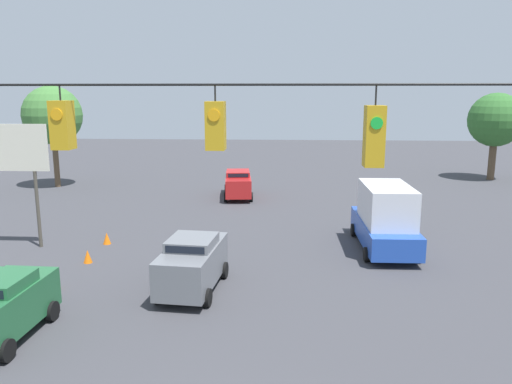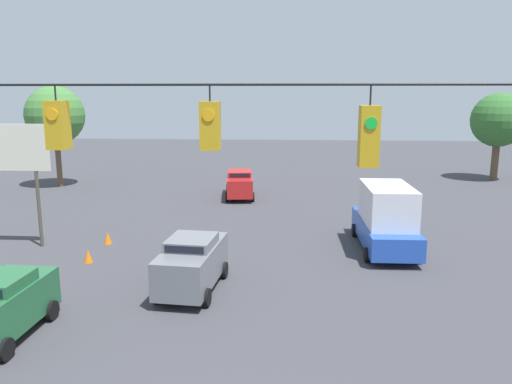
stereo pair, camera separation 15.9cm
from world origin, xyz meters
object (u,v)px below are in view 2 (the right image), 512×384
at_px(sedan_red_withflow_deep, 240,183).
at_px(box_truck_blue_oncoming_far, 386,218).
at_px(sedan_grey_withflow_mid, 192,263).
at_px(traffic_cone_fifth, 108,238).
at_px(overhead_signal_span, 208,205).
at_px(traffic_cone_second, 18,310).
at_px(tree_horizon_left, 55,115).
at_px(traffic_cone_third, 55,280).
at_px(traffic_cone_fourth, 88,256).
at_px(roadside_billboard, 0,156).
at_px(tree_horizon_right, 499,120).

bearing_deg(sedan_red_withflow_deep, box_truck_blue_oncoming_far, 124.85).
distance_m(sedan_grey_withflow_mid, box_truck_blue_oncoming_far, 9.66).
relative_size(box_truck_blue_oncoming_far, traffic_cone_fifth, 10.76).
distance_m(overhead_signal_span, box_truck_blue_oncoming_far, 15.83).
height_order(traffic_cone_second, tree_horizon_left, tree_horizon_left).
bearing_deg(traffic_cone_third, box_truck_blue_oncoming_far, -157.27).
bearing_deg(box_truck_blue_oncoming_far, traffic_cone_fifth, -0.13).
distance_m(box_truck_blue_oncoming_far, traffic_cone_third, 14.36).
height_order(traffic_cone_second, traffic_cone_fifth, same).
bearing_deg(box_truck_blue_oncoming_far, traffic_cone_second, 31.70).
bearing_deg(traffic_cone_third, traffic_cone_fourth, -92.55).
height_order(roadside_billboard, tree_horizon_left, tree_horizon_left).
xyz_separation_m(sedan_grey_withflow_mid, tree_horizon_left, (14.28, -19.92, 4.43)).
distance_m(sedan_red_withflow_deep, tree_horizon_right, 22.55).
bearing_deg(sedan_grey_withflow_mid, traffic_cone_fourth, -28.15).
distance_m(traffic_cone_fourth, traffic_cone_fifth, 2.71).
height_order(sedan_red_withflow_deep, traffic_cone_fourth, sedan_red_withflow_deep).
bearing_deg(tree_horizon_right, traffic_cone_second, 47.23).
xyz_separation_m(box_truck_blue_oncoming_far, tree_horizon_right, (-12.64, -19.77, 3.45)).
distance_m(sedan_grey_withflow_mid, roadside_billboard, 11.40).
bearing_deg(traffic_cone_second, overhead_signal_span, 140.16).
relative_size(sedan_red_withflow_deep, sedan_grey_withflow_mid, 1.09).
relative_size(traffic_cone_second, roadside_billboard, 0.10).
distance_m(traffic_cone_third, roadside_billboard, 7.87).
relative_size(traffic_cone_fifth, roadside_billboard, 0.10).
xyz_separation_m(traffic_cone_fourth, tree_horizon_left, (9.21, -17.21, 5.20)).
bearing_deg(traffic_cone_fifth, box_truck_blue_oncoming_far, 179.87).
distance_m(overhead_signal_span, traffic_cone_fifth, 16.74).
bearing_deg(traffic_cone_fourth, traffic_cone_third, 87.45).
relative_size(overhead_signal_span, roadside_billboard, 3.67).
relative_size(sedan_red_withflow_deep, traffic_cone_fifth, 8.32).
distance_m(traffic_cone_second, tree_horizon_right, 38.31).
distance_m(box_truck_blue_oncoming_far, traffic_cone_fifth, 13.26).
height_order(sedan_grey_withflow_mid, box_truck_blue_oncoming_far, box_truck_blue_oncoming_far).
distance_m(sedan_red_withflow_deep, traffic_cone_fifth, 12.51).
xyz_separation_m(overhead_signal_span, sedan_red_withflow_deep, (1.98, -25.53, -4.26)).
height_order(sedan_grey_withflow_mid, roadside_billboard, roadside_billboard).
relative_size(traffic_cone_third, traffic_cone_fourth, 1.00).
relative_size(roadside_billboard, tree_horizon_right, 0.80).
distance_m(roadside_billboard, tree_horizon_left, 15.81).
xyz_separation_m(box_truck_blue_oncoming_far, tree_horizon_left, (22.28, -14.53, 3.98)).
bearing_deg(traffic_cone_fourth, tree_horizon_left, -61.86).
xyz_separation_m(sedan_grey_withflow_mid, roadside_billboard, (9.80, -4.81, 3.28)).
relative_size(box_truck_blue_oncoming_far, traffic_cone_third, 10.76).
height_order(roadside_billboard, tree_horizon_right, tree_horizon_right).
height_order(overhead_signal_span, roadside_billboard, overhead_signal_span).
bearing_deg(sedan_grey_withflow_mid, overhead_signal_span, 103.34).
relative_size(traffic_cone_second, traffic_cone_fifth, 1.00).
distance_m(box_truck_blue_oncoming_far, traffic_cone_fourth, 13.40).
bearing_deg(roadside_billboard, traffic_cone_fourth, 156.16).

